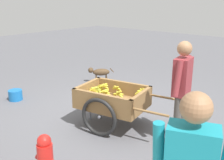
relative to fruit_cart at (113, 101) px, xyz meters
The scene contains 5 objects.
ground_plane 0.58m from the fruit_cart, 46.29° to the right, with size 24.00×24.00×0.00m, color #56565B.
fruit_cart is the anchor object (origin of this frame).
vendor_person 1.25m from the fruit_cart, 168.89° to the right, with size 0.26×0.58×1.56m.
dog 2.53m from the fruit_cart, 41.27° to the right, with size 0.48×0.53×0.40m.
plastic_bucket 2.44m from the fruit_cart, 11.31° to the left, with size 0.29×0.29×0.22m, color #1966B2.
Camera 1 is at (-3.08, 3.50, 2.13)m, focal length 43.46 mm.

